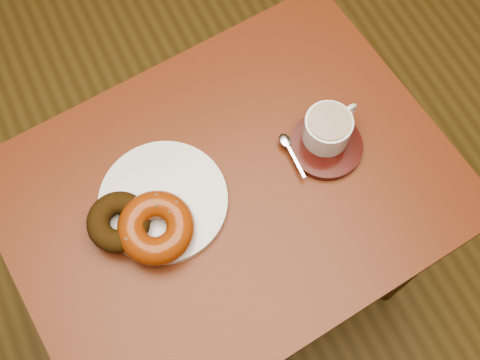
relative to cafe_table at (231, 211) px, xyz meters
name	(u,v)px	position (x,y,z in m)	size (l,w,h in m)	color
ground	(160,219)	(-0.11, 0.27, -0.61)	(6.00, 6.00, 0.00)	brown
cafe_table	(231,211)	(0.00, 0.00, 0.00)	(0.83, 0.65, 0.73)	#612B14
donut_plate	(163,201)	(-0.11, 0.03, 0.12)	(0.22, 0.22, 0.01)	silver
donut_cinnamon	(119,222)	(-0.20, 0.02, 0.15)	(0.11, 0.11, 0.04)	black
donut_caramel	(156,228)	(-0.14, -0.02, 0.15)	(0.13, 0.13, 0.05)	#89380E
saucer	(326,146)	(0.19, 0.00, 0.12)	(0.13, 0.13, 0.01)	#320A06
coffee_cup	(328,128)	(0.20, 0.01, 0.16)	(0.11, 0.08, 0.06)	silver
teaspoon	(287,144)	(0.13, 0.03, 0.13)	(0.02, 0.09, 0.01)	silver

